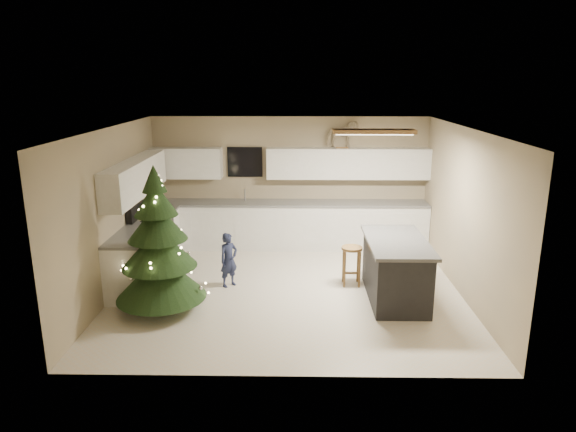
% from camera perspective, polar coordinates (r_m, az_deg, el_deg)
% --- Properties ---
extents(ground_plane, '(5.50, 5.50, 0.00)m').
position_cam_1_polar(ground_plane, '(8.42, -0.04, -8.21)').
color(ground_plane, beige).
extents(room_shell, '(5.52, 5.02, 2.61)m').
position_cam_1_polar(room_shell, '(7.89, 0.12, 3.55)').
color(room_shell, tan).
rests_on(room_shell, ground_plane).
extents(cabinetry, '(5.50, 3.20, 2.00)m').
position_cam_1_polar(cabinetry, '(9.78, -5.21, -0.21)').
color(cabinetry, white).
rests_on(cabinetry, ground_plane).
extents(island, '(0.90, 1.70, 0.95)m').
position_cam_1_polar(island, '(8.12, 11.85, -5.80)').
color(island, black).
rests_on(island, ground_plane).
extents(bar_stool, '(0.34, 0.34, 0.66)m').
position_cam_1_polar(bar_stool, '(8.52, 7.09, -4.47)').
color(bar_stool, brown).
rests_on(bar_stool, ground_plane).
extents(christmas_tree, '(1.36, 1.31, 2.17)m').
position_cam_1_polar(christmas_tree, '(7.66, -14.14, -3.93)').
color(christmas_tree, '#3F2816').
rests_on(christmas_tree, ground_plane).
extents(toddler, '(0.39, 0.38, 0.90)m').
position_cam_1_polar(toddler, '(8.47, -6.60, -4.87)').
color(toddler, '#1A1E3E').
rests_on(toddler, ground_plane).
extents(rocking_horse, '(0.66, 0.46, 0.53)m').
position_cam_1_polar(rocking_horse, '(10.15, 6.07, 9.04)').
color(rocking_horse, brown).
rests_on(rocking_horse, cabinetry).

